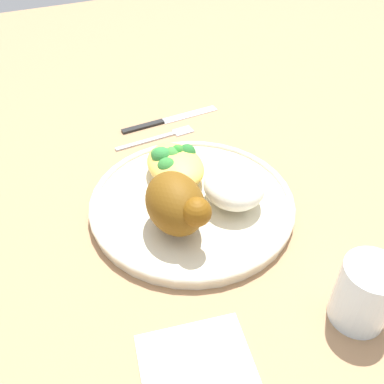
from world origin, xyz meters
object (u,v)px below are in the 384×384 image
roasted_chicken (177,204)px  napkin (197,366)px  plate (192,203)px  fork (160,137)px  knife (163,121)px  water_glass (364,294)px  rice_pile (234,186)px  mac_cheese_with_broccoli (173,163)px

roasted_chicken → napkin: 0.19m
roasted_chicken → plate: bearing=135.7°
fork → napkin: (0.40, -0.12, -0.00)m
knife → water_glass: bearing=4.6°
fork → knife: bearing=152.4°
plate → fork: bearing=171.8°
plate → knife: size_ratio=1.51×
knife → napkin: knife is taller
rice_pile → knife: size_ratio=0.46×
rice_pile → mac_cheese_with_broccoli: 0.10m
rice_pile → fork: 0.22m
plate → roasted_chicken: (0.04, -0.04, 0.05)m
roasted_chicken → fork: roasted_chicken is taller
mac_cheese_with_broccoli → fork: size_ratio=0.75×
knife → water_glass: water_glass is taller
roasted_chicken → knife: (-0.27, 0.09, -0.06)m
plate → fork: 0.19m
fork → roasted_chicken: bearing=-16.5°
plate → rice_pile: bearing=60.0°
rice_pile → fork: size_ratio=0.61×
roasted_chicken → rice_pile: size_ratio=1.20×
fork → napkin: 0.42m
roasted_chicken → napkin: size_ratio=0.92×
mac_cheese_with_broccoli → napkin: mac_cheese_with_broccoli is taller
roasted_chicken → mac_cheese_with_broccoli: 0.11m
knife → fork: bearing=-27.6°
rice_pile → knife: bearing=179.6°
plate → knife: (-0.23, 0.05, -0.01)m
fork → water_glass: size_ratio=1.78×
water_glass → napkin: (-0.02, -0.18, -0.04)m
plate → mac_cheese_with_broccoli: (-0.06, -0.00, 0.03)m
rice_pile → mac_cheese_with_broccoli: (-0.09, -0.05, -0.00)m
fork → water_glass: bearing=8.4°
roasted_chicken → rice_pile: 0.09m
knife → water_glass: size_ratio=2.38×
roasted_chicken → mac_cheese_with_broccoli: roasted_chicken is taller
roasted_chicken → water_glass: (0.19, 0.13, -0.02)m
plate → fork: (-0.19, 0.03, -0.01)m
rice_pile → mac_cheese_with_broccoli: size_ratio=0.81×
knife → water_glass: (0.47, 0.04, 0.04)m
water_glass → napkin: water_glass is taller
plate → roasted_chicken: roasted_chicken is taller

